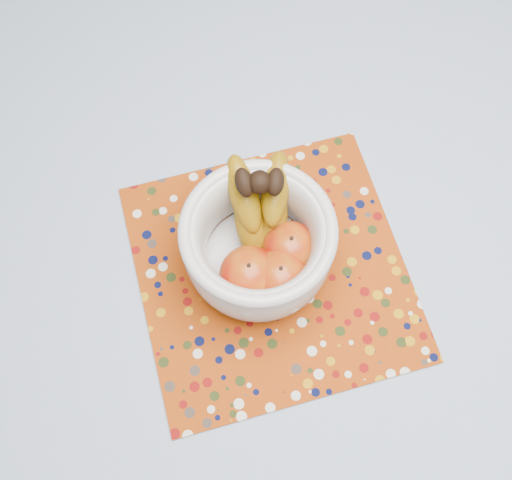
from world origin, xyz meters
TOP-DOWN VIEW (x-y plane):
  - table at (0.00, 0.00)m, footprint 1.20×1.20m
  - tablecloth at (0.00, 0.00)m, footprint 1.32×1.32m
  - placemat at (-0.12, -0.02)m, footprint 0.44×0.44m
  - fruit_bowl at (-0.12, 0.00)m, footprint 0.22×0.22m

SIDE VIEW (x-z plane):
  - table at x=0.00m, z-range 0.30..1.05m
  - tablecloth at x=0.00m, z-range 0.75..0.76m
  - placemat at x=-0.12m, z-range 0.76..0.76m
  - fruit_bowl at x=-0.12m, z-range 0.76..0.91m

